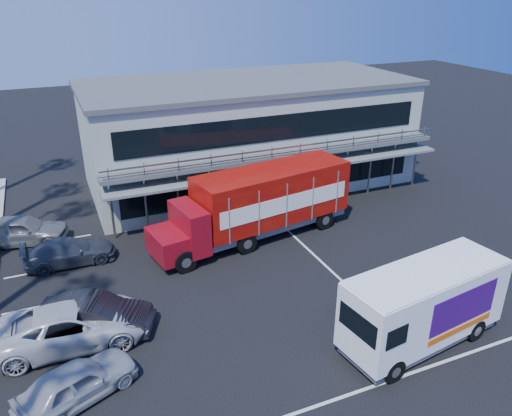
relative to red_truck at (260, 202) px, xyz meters
name	(u,v)px	position (x,y,z in m)	size (l,w,h in m)	color
ground	(311,295)	(-0.20, -6.36, -2.17)	(120.00, 120.00, 0.00)	black
building	(248,132)	(2.80, 8.57, 1.49)	(22.40, 12.00, 7.30)	#9CA496
red_truck	(260,202)	(0.00, 0.00, 0.00)	(11.99, 4.61, 3.94)	maroon
white_van	(424,305)	(2.18, -11.02, -0.38)	(7.17, 3.28, 3.38)	white
parked_car_a	(77,382)	(-10.74, -8.77, -1.45)	(1.71, 4.25, 1.45)	#A5A7AC
parked_car_b	(95,315)	(-9.70, -5.16, -1.39)	(1.65, 4.73, 1.56)	black
parked_car_c	(73,325)	(-10.59, -5.56, -1.34)	(2.75, 5.97, 1.66)	silver
parked_car_d	(70,252)	(-10.24, 1.12, -1.50)	(1.86, 4.59, 1.33)	#333B45
parked_car_e	(22,230)	(-12.46, 4.44, -1.35)	(1.94, 4.82, 1.64)	slate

